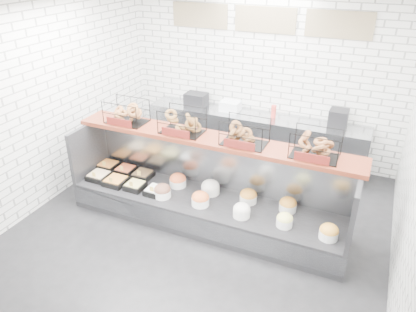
% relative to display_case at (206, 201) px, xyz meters
% --- Properties ---
extents(ground, '(5.50, 5.50, 0.00)m').
position_rel_display_case_xyz_m(ground, '(0.02, -0.34, -0.33)').
color(ground, black).
rests_on(ground, ground).
extents(room_shell, '(5.02, 5.51, 3.01)m').
position_rel_display_case_xyz_m(room_shell, '(0.02, 0.26, 1.73)').
color(room_shell, white).
rests_on(room_shell, ground).
extents(display_case, '(4.00, 0.90, 1.20)m').
position_rel_display_case_xyz_m(display_case, '(0.00, 0.00, 0.00)').
color(display_case, black).
rests_on(display_case, ground).
extents(bagel_shelf, '(4.10, 0.50, 0.40)m').
position_rel_display_case_xyz_m(bagel_shelf, '(0.02, 0.18, 1.05)').
color(bagel_shelf, '#501C11').
rests_on(bagel_shelf, display_case).
extents(prep_counter, '(4.00, 0.60, 1.20)m').
position_rel_display_case_xyz_m(prep_counter, '(0.02, 2.09, 0.14)').
color(prep_counter, '#93969B').
rests_on(prep_counter, ground).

